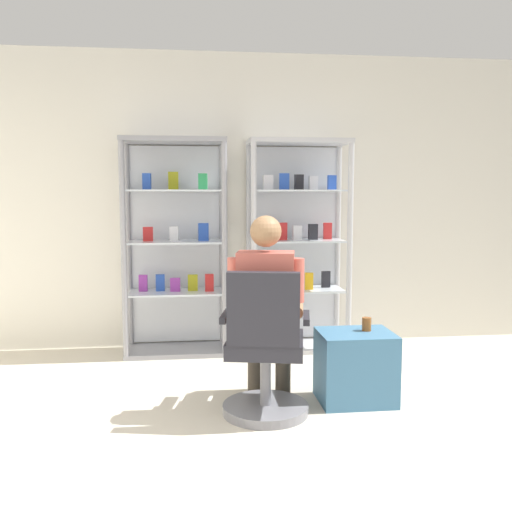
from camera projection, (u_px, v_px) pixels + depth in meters
The scene contains 7 objects.
back_wall at pixel (234, 201), 5.31m from camera, with size 6.00×0.10×2.70m, color silver.
display_cabinet_left at pixel (176, 246), 5.06m from camera, with size 0.90×0.45×1.90m.
display_cabinet_right at pixel (296, 244), 5.18m from camera, with size 0.90×0.45×1.90m.
office_chair at pixel (265, 357), 3.60m from camera, with size 0.61×0.57×0.96m.
seated_shopkeeper at pixel (267, 303), 3.72m from camera, with size 0.54×0.61×1.29m.
storage_crate at pixel (355, 367), 3.88m from camera, with size 0.50×0.40×0.49m, color teal.
tea_glass at pixel (367, 324), 3.90m from camera, with size 0.06×0.06×0.09m, color brown.
Camera 1 is at (-0.43, -2.32, 1.43)m, focal length 39.75 mm.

